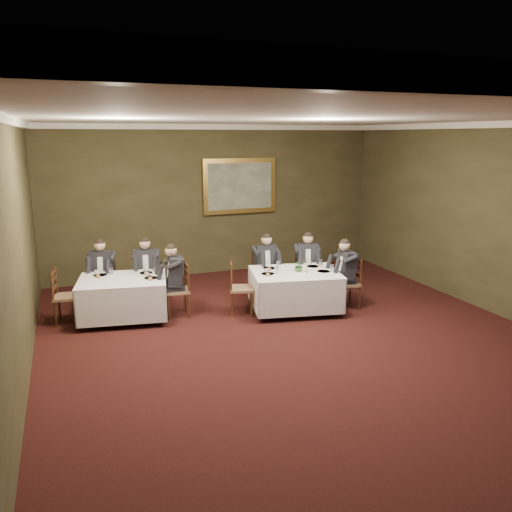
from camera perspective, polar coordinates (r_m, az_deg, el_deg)
ground at (r=7.88m, az=6.24°, el=-10.82°), size 10.00×10.00×0.00m
ceiling at (r=7.19m, az=6.98°, el=15.51°), size 8.00×10.00×0.10m
back_wall at (r=11.93m, az=-4.59°, el=6.35°), size 8.00×0.10×3.50m
left_wall at (r=6.57m, az=-26.15°, el=-1.01°), size 0.10×10.00×3.50m
crown_molding at (r=7.18m, az=6.96°, el=15.04°), size 8.00×10.00×0.12m
table_main at (r=9.46m, az=4.48°, el=-3.64°), size 1.85×1.55×0.67m
table_second at (r=9.31m, az=-14.94°, el=-4.38°), size 1.72×1.42×0.67m
chair_main_backleft at (r=10.20m, az=0.96°, el=-3.28°), size 0.46×0.44×1.00m
diner_main_backleft at (r=10.13m, az=0.99°, el=-2.06°), size 0.43×0.50×1.35m
chair_main_backright at (r=10.39m, az=5.74°, el=-3.04°), size 0.54×0.52×1.00m
diner_main_backright at (r=10.32m, az=5.78°, el=-1.84°), size 0.52×0.57×1.35m
chair_main_endleft at (r=9.33m, az=-1.73°, el=-4.92°), size 0.54×0.55×1.00m
chair_main_endright at (r=9.80m, az=10.35°, el=-4.23°), size 0.46×0.48×1.00m
diner_main_endright at (r=9.73m, az=10.34°, el=-2.96°), size 0.51×0.45×1.35m
chair_sec_backleft at (r=10.14m, az=-16.93°, el=-4.00°), size 0.55×0.54×1.00m
diner_sec_backleft at (r=10.07m, az=-17.04°, el=-2.78°), size 0.53×0.58×1.35m
chair_sec_backright at (r=10.09m, az=-12.28°, el=-3.81°), size 0.52×0.50×1.00m
diner_sec_backright at (r=10.01m, az=-12.35°, el=-2.58°), size 0.49×0.55×1.35m
chair_sec_endright at (r=9.34m, az=-8.90°, el=-5.08°), size 0.45×0.47×1.00m
diner_sec_endright at (r=9.27m, az=-9.03°, el=-3.74°), size 0.51×0.44×1.35m
chair_sec_endleft at (r=9.48m, az=-20.77°, el=-5.54°), size 0.49×0.51×1.00m
centerpiece at (r=9.38m, az=4.95°, el=-1.02°), size 0.27×0.24×0.25m
candlestick at (r=9.31m, az=5.82°, el=-0.98°), size 0.06×0.06×0.41m
place_setting_table_main at (r=9.64m, az=1.73°, el=-1.14°), size 0.33×0.31×0.14m
place_setting_table_second at (r=9.58m, az=-17.11°, el=-1.84°), size 0.33×0.31×0.14m
painting at (r=12.01m, az=-1.88°, el=7.99°), size 1.80×0.09×1.31m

